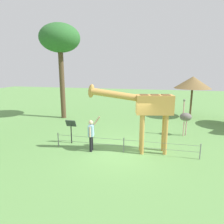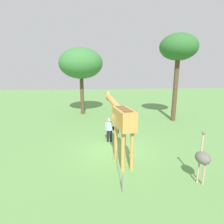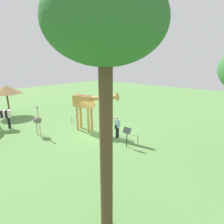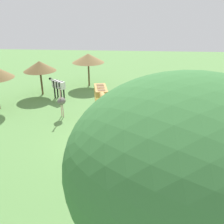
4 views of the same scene
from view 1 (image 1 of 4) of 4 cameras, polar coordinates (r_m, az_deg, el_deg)
ground_plane at (r=10.28m, az=3.42°, el=-10.98°), size 60.00×60.00×0.00m
giraffe at (r=9.63m, az=9.79°, el=1.34°), size 4.01×1.25×3.35m
visitor at (r=10.07m, az=-5.88°, el=-6.04°), size 0.57×0.58×1.76m
ostrich at (r=12.94m, az=20.04°, el=-1.32°), size 0.70×0.56×2.25m
shade_hut_aside at (r=17.93m, az=21.82°, el=7.73°), size 2.94×2.94×3.39m
tree_east at (r=16.99m, az=-14.50°, el=19.13°), size 3.13×3.13×7.41m
info_sign at (r=11.22m, az=-11.49°, el=-4.04°), size 0.56×0.21×1.32m
wire_fence at (r=10.01m, az=3.33°, el=-9.13°), size 7.05×0.05×0.75m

